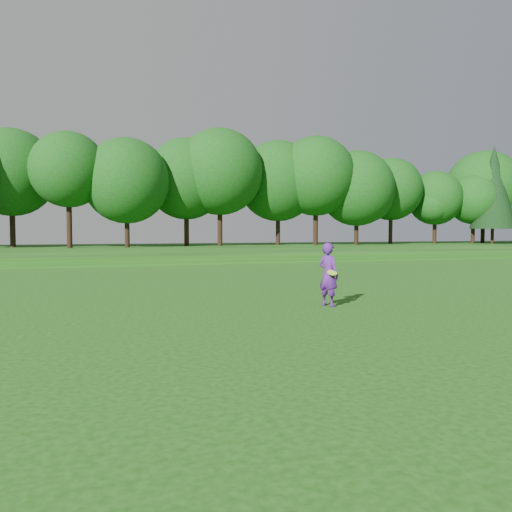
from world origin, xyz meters
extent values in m
plane|color=#16450D|center=(0.00, 0.00, 0.00)|extent=(140.00, 140.00, 0.00)
cube|color=#16450D|center=(0.00, 34.00, 0.30)|extent=(130.00, 30.00, 0.60)
cube|color=gray|center=(0.00, 20.00, 0.02)|extent=(130.00, 1.60, 0.04)
imported|color=#521C7F|center=(3.65, 0.82, 0.94)|extent=(0.68, 0.81, 1.88)
cylinder|color=#B5FF28|center=(3.65, 0.55, 1.02)|extent=(0.28, 0.27, 0.14)
camera|label=1|loc=(-2.69, -12.52, 2.25)|focal=35.00mm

